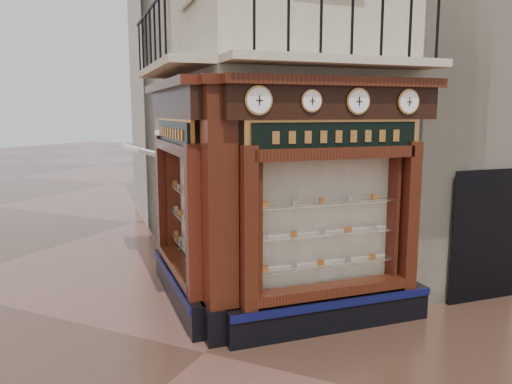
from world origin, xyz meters
The scene contains 15 objects.
ground centered at (0.00, 0.00, 0.00)m, with size 80.00×80.00×0.00m, color #4A2E22.
main_building centered at (0.00, 6.16, 6.00)m, with size 8.00×8.00×12.00m, color beige.
neighbour_left centered at (-2.47, 8.63, 5.50)m, with size 8.00×8.00×11.00m, color beige.
neighbour_right centered at (2.47, 8.63, 5.50)m, with size 8.00×8.00×11.00m, color beige.
shopfront_left centered at (-1.41, 1.57, 1.98)m, with size 2.86×2.86×3.98m.
shopfront_right centered at (1.41, 1.57, 1.98)m, with size 2.86×2.86×3.98m.
corner_pilaster centered at (0.00, 0.50, 1.95)m, with size 0.85×0.85×3.98m.
balcony centered at (0.00, 1.49, 4.22)m, with size 5.94×2.97×1.03m.
clock_a centered at (0.62, 0.52, 3.62)m, with size 0.32×0.32×0.41m.
clock_b centered at (1.20, 1.09, 3.62)m, with size 0.27×0.27×0.33m.
clock_c centered at (1.74, 1.64, 3.62)m, with size 0.31×0.31×0.39m.
clock_d centered at (2.37, 2.27, 3.62)m, with size 0.31×0.31×0.39m.
awning centered at (-3.77, 3.57, 0.00)m, with size 1.37×0.82×0.08m, color white, non-canonical shape.
signboard_left centered at (-1.46, 1.51, 3.10)m, with size 2.02×2.02×0.54m.
signboard_right centered at (1.46, 1.51, 3.10)m, with size 2.12×2.12×0.57m.
Camera 1 is at (3.55, -5.84, 3.45)m, focal length 35.00 mm.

